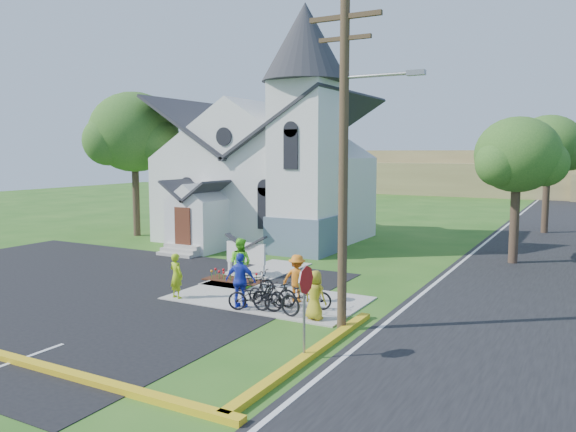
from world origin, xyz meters
The scene contains 23 objects.
ground centered at (0.00, 0.00, 0.00)m, with size 120.00×120.00×0.00m, color #275A19.
parking_lot centered at (-7.00, -2.00, 0.01)m, with size 20.00×16.00×0.02m, color black.
road centered at (10.00, 15.00, 0.01)m, with size 8.00×90.00×0.02m, color black.
sidewalk centered at (1.50, 0.50, 0.03)m, with size 7.00×4.00×0.05m, color gray.
church centered at (-5.48, 12.48, 5.25)m, with size 12.35×12.00×13.00m.
church_sign centered at (-1.20, 3.20, 1.03)m, with size 2.20×0.40×1.70m.
flower_bed centered at (-1.20, 2.30, 0.04)m, with size 2.60×1.10×0.07m, color #381C0F.
utility_pole centered at (5.36, -1.50, 5.40)m, with size 3.45×0.28×10.00m.
stop_sign centered at (5.43, -4.20, 1.78)m, with size 0.11×0.76×2.48m.
tree_lot_corner centered at (-14.00, 10.00, 6.60)m, with size 5.60×5.60×9.15m.
tree_road_near centered at (8.50, 12.00, 5.21)m, with size 4.00×4.00×7.05m.
tree_road_mid centered at (9.00, 24.00, 5.78)m, with size 4.40×4.40×7.80m.
distant_hills centered at (3.36, 56.33, 2.17)m, with size 61.00×10.00×5.60m.
cyclist_0 centered at (-1.41, -1.13, 0.88)m, with size 0.60×0.40×1.66m, color #A0CA17.
bike_0 centered at (0.66, 0.85, 0.51)m, with size 0.61×1.76×0.93m, color black.
cyclist_1 centered at (-0.27, 1.37, 1.03)m, with size 0.96×0.74×1.97m, color #6AE92B.
bike_1 centered at (2.06, -0.51, 0.52)m, with size 0.44×1.55×0.93m, color black.
cyclist_2 centered at (1.35, -1.06, 0.99)m, with size 1.11×0.46×1.89m, color blue.
bike_2 centered at (2.03, -1.19, 0.55)m, with size 0.66×1.89×0.99m, color black.
cyclist_3 centered at (2.69, 0.54, 0.90)m, with size 1.10×0.63×1.70m, color orange.
bike_3 centered at (2.78, -1.15, 0.62)m, with size 0.54×1.90×1.14m, color black.
cyclist_4 centered at (4.19, -1.09, 0.84)m, with size 0.78×0.51×1.59m, color gold.
bike_4 centered at (3.34, -0.14, 0.54)m, with size 0.65×1.87×0.98m, color black.
Camera 1 is at (11.82, -16.77, 5.36)m, focal length 35.00 mm.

